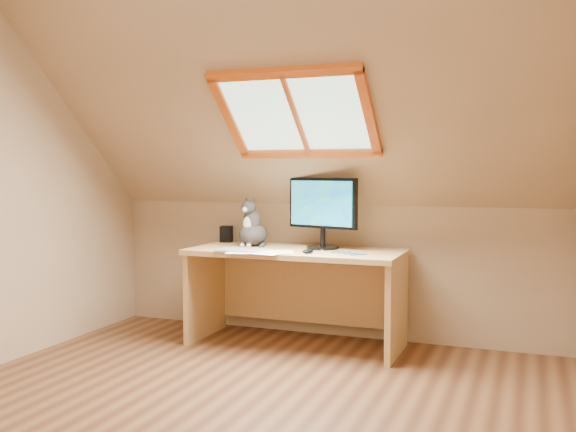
% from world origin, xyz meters
% --- Properties ---
extents(ground, '(3.50, 3.50, 0.00)m').
position_xyz_m(ground, '(0.00, 0.00, 0.00)').
color(ground, brown).
rests_on(ground, ground).
extents(room_shell, '(3.52, 3.52, 2.41)m').
position_xyz_m(room_shell, '(0.00, -0.09, 1.43)').
color(room_shell, tan).
rests_on(room_shell, ground).
extents(desk, '(1.52, 0.67, 0.69)m').
position_xyz_m(desk, '(-0.13, 1.45, 0.48)').
color(desk, tan).
rests_on(desk, ground).
extents(monitor, '(0.54, 0.23, 0.51)m').
position_xyz_m(monitor, '(0.04, 1.48, 0.99)').
color(monitor, black).
rests_on(monitor, desk).
extents(cat, '(0.25, 0.28, 0.37)m').
position_xyz_m(cat, '(-0.50, 1.46, 0.83)').
color(cat, '#3F3A37').
rests_on(cat, desk).
extents(desk_speaker, '(0.10, 0.10, 0.13)m').
position_xyz_m(desk_speaker, '(-0.81, 1.63, 0.76)').
color(desk_speaker, black).
rests_on(desk_speaker, desk).
extents(graphics_tablet, '(0.32, 0.24, 0.01)m').
position_xyz_m(graphics_tablet, '(-0.46, 1.16, 0.70)').
color(graphics_tablet, '#B2B2B7').
rests_on(graphics_tablet, desk).
extents(mouse, '(0.09, 0.11, 0.03)m').
position_xyz_m(mouse, '(0.03, 1.18, 0.71)').
color(mouse, black).
rests_on(mouse, desk).
extents(papers, '(0.35, 0.30, 0.01)m').
position_xyz_m(papers, '(-0.28, 1.12, 0.70)').
color(papers, white).
rests_on(papers, desk).
extents(cables, '(0.51, 0.26, 0.01)m').
position_xyz_m(cables, '(0.19, 1.26, 0.70)').
color(cables, silver).
rests_on(cables, desk).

